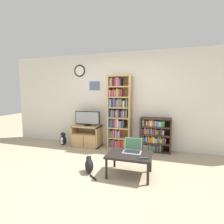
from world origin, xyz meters
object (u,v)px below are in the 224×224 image
bookshelf_short (154,135)px  coffee_table (130,156)px  remote_near_laptop (144,158)px  bookshelf_tall (119,113)px  tv_stand (87,136)px  television (87,118)px  cat (89,165)px  laptop (132,149)px  penguin_figurine (63,139)px

bookshelf_short → coffee_table: bookshelf_short is taller
remote_near_laptop → coffee_table: bearing=35.8°
bookshelf_tall → coffee_table: (0.60, -1.48, -0.60)m
tv_stand → television: bearing=-10.6°
bookshelf_tall → coffee_table: 1.71m
coffee_table → cat: coffee_table is taller
coffee_table → laptop: size_ratio=2.40×
tv_stand → cat: tv_stand is taller
television → cat: television is taller
bookshelf_tall → bookshelf_short: bearing=0.3°
laptop → cat: size_ratio=0.78×
television → bookshelf_tall: (0.88, 0.11, 0.16)m
coffee_table → cat: 0.80m
remote_near_laptop → television: bearing=25.7°
coffee_table → penguin_figurine: (-2.22, 1.26, -0.19)m
laptop → remote_near_laptop: size_ratio=2.04×
tv_stand → laptop: (1.55, -1.27, 0.17)m
television → penguin_figurine: bearing=-171.8°
bookshelf_short → penguin_figurine: bookshelf_short is taller
remote_near_laptop → cat: (-1.04, 0.06, -0.28)m
bookshelf_short → laptop: bookshelf_short is taller
television → coffee_table: 2.06m
tv_stand → cat: bearing=-63.1°
laptop → cat: (-0.79, -0.22, -0.33)m
tv_stand → cat: 1.67m
bookshelf_tall → remote_near_laptop: size_ratio=11.95×
coffee_table → tv_stand: bearing=137.7°
bookshelf_tall → laptop: size_ratio=5.85×
laptop → tv_stand: bearing=141.2°
cat → penguin_figurine: bearing=107.3°
tv_stand → coffee_table: 2.05m
laptop → bookshelf_short: bearing=77.8°
tv_stand → remote_near_laptop: 2.37m
television → penguin_figurine: (-0.74, -0.11, -0.63)m
television → bookshelf_short: television is taller
coffee_table → remote_near_laptop: 0.33m
penguin_figurine → coffee_table: bearing=-29.7°
laptop → penguin_figurine: bearing=153.4°
remote_near_laptop → penguin_figurine: 2.89m
laptop → television: bearing=140.7°
remote_near_laptop → cat: 1.08m
television → coffee_table: size_ratio=0.90×
bookshelf_tall → laptop: bookshelf_tall is taller
television → laptop: (1.51, -1.26, -0.33)m
laptop → coffee_table: bearing=-106.4°
bookshelf_short → laptop: bearing=-102.8°
tv_stand → bookshelf_tall: bookshelf_tall is taller
tv_stand → coffee_table: (1.51, -1.38, 0.06)m
penguin_figurine → tv_stand: bearing=9.0°
tv_stand → remote_near_laptop: size_ratio=4.79×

